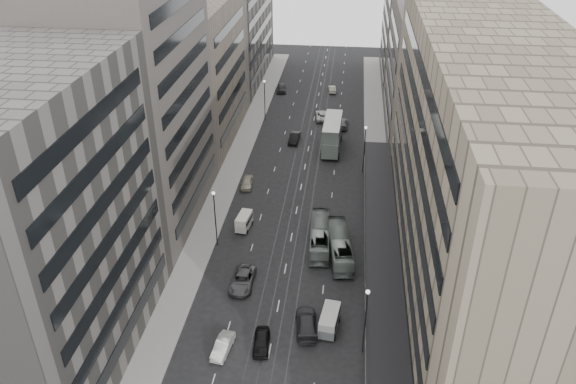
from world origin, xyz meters
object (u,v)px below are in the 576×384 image
at_px(double_decker, 332,134).
at_px(panel_van, 244,221).
at_px(bus_near, 340,246).
at_px(vw_microbus, 329,320).
at_px(sedan_1, 223,346).
at_px(bus_far, 320,236).
at_px(sedan_0, 261,342).
at_px(sedan_2, 243,280).

distance_m(double_decker, panel_van, 28.99).
relative_size(bus_near, vw_microbus, 2.43).
distance_m(panel_van, sedan_1, 23.02).
bearing_deg(double_decker, vw_microbus, -86.02).
relative_size(bus_near, double_decker, 1.05).
height_order(bus_far, sedan_0, bus_far).
distance_m(bus_near, panel_van, 14.28).
relative_size(double_decker, sedan_2, 1.83).
distance_m(vw_microbus, sedan_1, 11.83).
distance_m(panel_van, sedan_2, 12.34).
relative_size(bus_far, vw_microbus, 2.38).
relative_size(sedan_1, sedan_2, 0.74).
xyz_separation_m(bus_near, vw_microbus, (-0.60, -13.65, -0.23)).
bearing_deg(bus_near, bus_far, -44.25).
distance_m(bus_far, panel_van, 11.12).
height_order(bus_near, panel_van, bus_near).
height_order(sedan_1, sedan_2, sedan_2).
xyz_separation_m(vw_microbus, sedan_0, (-6.98, -3.51, -0.56)).
xyz_separation_m(sedan_0, sedan_2, (-3.84, 9.75, 0.06)).
bearing_deg(vw_microbus, bus_far, 105.20).
bearing_deg(sedan_0, bus_far, 71.15).
distance_m(vw_microbus, sedan_2, 12.50).
bearing_deg(sedan_0, bus_near, 61.61).
xyz_separation_m(bus_far, sedan_1, (-8.81, -20.17, -0.80)).
bearing_deg(double_decker, sedan_0, -94.38).
bearing_deg(bus_far, sedan_0, 73.14).
bearing_deg(sedan_2, bus_far, 47.74).
bearing_deg(vw_microbus, panel_van, 132.51).
bearing_deg(double_decker, sedan_1, -98.70).
bearing_deg(bus_far, panel_van, -16.94).
height_order(vw_microbus, sedan_1, vw_microbus).
relative_size(panel_van, sedan_0, 0.88).
bearing_deg(sedan_1, bus_near, 65.33).
bearing_deg(sedan_2, vw_microbus, -29.40).
bearing_deg(panel_van, double_decker, 74.96).
height_order(bus_near, sedan_1, bus_near).
height_order(bus_near, bus_far, bus_near).
height_order(bus_far, sedan_2, bus_far).
relative_size(vw_microbus, panel_van, 1.20).
distance_m(bus_far, sedan_2, 12.84).
bearing_deg(bus_far, vw_microbus, 95.08).
bearing_deg(bus_near, panel_van, -27.27).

